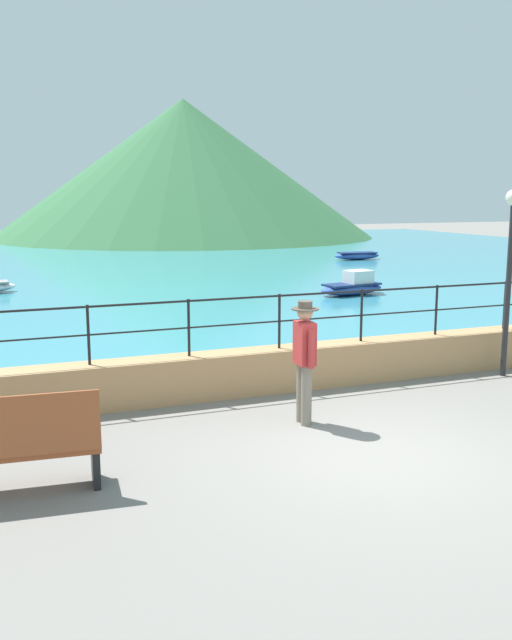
# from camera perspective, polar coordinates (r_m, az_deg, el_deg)

# --- Properties ---
(ground_plane) EXTENTS (120.00, 120.00, 0.00)m
(ground_plane) POSITION_cam_1_polar(r_m,az_deg,el_deg) (8.87, 10.27, -10.95)
(ground_plane) COLOR slate
(promenade_wall) EXTENTS (20.00, 0.56, 0.70)m
(promenade_wall) POSITION_cam_1_polar(r_m,az_deg,el_deg) (11.47, 1.91, -4.04)
(promenade_wall) COLOR tan
(promenade_wall) RESTS_ON ground
(railing) EXTENTS (18.44, 0.04, 0.90)m
(railing) POSITION_cam_1_polar(r_m,az_deg,el_deg) (11.27, 1.94, 0.72)
(railing) COLOR black
(railing) RESTS_ON promenade_wall
(lake_water) EXTENTS (64.00, 44.32, 0.06)m
(lake_water) POSITION_cam_1_polar(r_m,az_deg,el_deg) (33.28, -13.78, 4.56)
(lake_water) COLOR teal
(lake_water) RESTS_ON ground
(hill_main) EXTENTS (28.35, 28.35, 10.15)m
(hill_main) POSITION_cam_1_polar(r_m,az_deg,el_deg) (53.17, -5.97, 12.28)
(hill_main) COLOR #33663D
(hill_main) RESTS_ON ground
(bench_main) EXTENTS (1.74, 0.70, 1.13)m
(bench_main) POSITION_cam_1_polar(r_m,az_deg,el_deg) (7.90, -18.95, -9.72)
(bench_main) COLOR #9E4C28
(bench_main) RESTS_ON ground
(person_walking) EXTENTS (0.38, 0.57, 1.75)m
(person_walking) POSITION_cam_1_polar(r_m,az_deg,el_deg) (9.65, 4.02, -2.96)
(person_walking) COLOR slate
(person_walking) RESTS_ON ground
(lamp_post) EXTENTS (0.28, 0.28, 3.28)m
(lamp_post) POSITION_cam_1_polar(r_m,az_deg,el_deg) (12.81, 20.24, 5.21)
(lamp_post) COLOR #232326
(lamp_post) RESTS_ON ground
(boat_1) EXTENTS (2.38, 1.14, 0.36)m
(boat_1) POSITION_cam_1_polar(r_m,az_deg,el_deg) (34.30, 8.32, 5.29)
(boat_1) COLOR #2D4C9E
(boat_1) RESTS_ON lake_water
(boat_2) EXTENTS (2.41, 1.24, 0.76)m
(boat_2) POSITION_cam_1_polar(r_m,az_deg,el_deg) (22.15, 7.99, 2.77)
(boat_2) COLOR #2D4C9E
(boat_2) RESTS_ON lake_water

